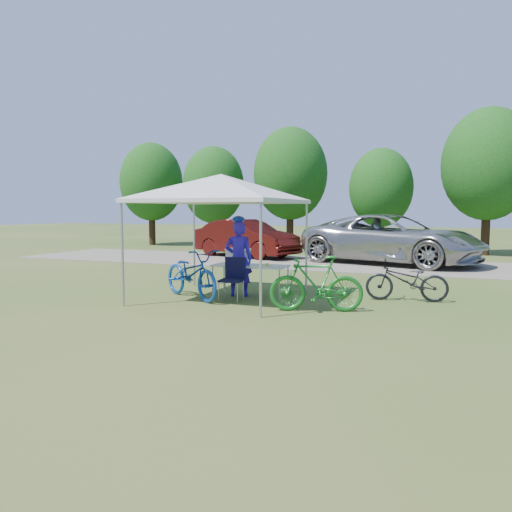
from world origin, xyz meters
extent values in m
plane|color=#2D5119|center=(0.00, 0.00, 0.00)|extent=(100.00, 100.00, 0.00)
cube|color=gray|center=(0.00, 8.00, 0.01)|extent=(24.00, 5.00, 0.02)
cylinder|color=#A5A5AA|center=(-1.50, -1.50, 1.05)|extent=(0.05, 0.05, 2.10)
cylinder|color=#A5A5AA|center=(1.50, -1.50, 1.05)|extent=(0.05, 0.05, 2.10)
cylinder|color=#A5A5AA|center=(-1.50, 1.50, 1.05)|extent=(0.05, 0.05, 2.10)
cylinder|color=#A5A5AA|center=(1.50, 1.50, 1.05)|extent=(0.05, 0.05, 2.10)
cube|color=silver|center=(0.00, 0.00, 2.14)|extent=(3.15, 3.15, 0.08)
pyramid|color=silver|center=(0.00, 0.00, 2.73)|extent=(4.53, 4.53, 0.55)
cylinder|color=#382314|center=(-11.00, 14.00, 0.94)|extent=(0.36, 0.36, 1.89)
ellipsoid|color=#144711|center=(-11.00, 14.00, 3.51)|extent=(3.46, 3.46, 4.32)
cylinder|color=#382314|center=(-7.00, 13.70, 0.88)|extent=(0.36, 0.36, 1.75)
ellipsoid|color=#144711|center=(-7.00, 13.70, 3.25)|extent=(3.20, 3.20, 4.00)
cylinder|color=#382314|center=(-3.00, 14.30, 1.01)|extent=(0.36, 0.36, 2.03)
ellipsoid|color=#144711|center=(-3.00, 14.30, 3.77)|extent=(3.71, 3.71, 4.64)
cylinder|color=#382314|center=(1.50, 14.10, 0.80)|extent=(0.36, 0.36, 1.61)
ellipsoid|color=#144711|center=(1.50, 14.10, 2.99)|extent=(2.94, 2.94, 3.68)
cylinder|color=#382314|center=(6.00, 13.80, 1.05)|extent=(0.36, 0.36, 2.10)
ellipsoid|color=#144711|center=(6.00, 13.80, 3.90)|extent=(3.84, 3.84, 4.80)
cube|color=white|center=(0.42, 0.64, 0.68)|extent=(1.71, 0.71, 0.04)
cylinder|color=#A5A5AA|center=(-0.39, 0.33, 0.33)|extent=(0.04, 0.04, 0.67)
cylinder|color=#A5A5AA|center=(1.23, 0.33, 0.33)|extent=(0.04, 0.04, 0.67)
cylinder|color=#A5A5AA|center=(-0.39, 0.94, 0.33)|extent=(0.04, 0.04, 0.67)
cylinder|color=#A5A5AA|center=(1.23, 0.94, 0.33)|extent=(0.04, 0.04, 0.67)
cube|color=black|center=(0.29, -0.12, 0.44)|extent=(0.52, 0.52, 0.04)
cube|color=black|center=(0.29, 0.11, 0.69)|extent=(0.47, 0.09, 0.47)
cylinder|color=#A5A5AA|center=(0.08, -0.33, 0.21)|extent=(0.02, 0.02, 0.42)
cylinder|color=#A5A5AA|center=(0.49, -0.33, 0.21)|extent=(0.02, 0.02, 0.42)
cylinder|color=#A5A5AA|center=(0.08, 0.08, 0.21)|extent=(0.02, 0.02, 0.42)
cylinder|color=#A5A5AA|center=(0.49, 0.08, 0.21)|extent=(0.02, 0.02, 0.42)
cube|color=white|center=(0.12, 0.64, 0.87)|extent=(0.49, 0.33, 0.33)
cube|color=white|center=(0.12, 0.64, 1.05)|extent=(0.51, 0.35, 0.04)
cylinder|color=yellow|center=(0.85, 0.59, 0.73)|extent=(0.08, 0.08, 0.06)
imported|color=#2A16B9|center=(0.22, 0.44, 0.85)|extent=(0.73, 0.60, 1.71)
imported|color=#1244A5|center=(-0.65, -0.19, 0.55)|extent=(2.17, 1.73, 1.10)
imported|color=#1A7724|center=(2.29, -0.58, 0.54)|extent=(1.87, 1.02, 1.08)
imported|color=black|center=(3.82, 1.20, 0.45)|extent=(1.78, 0.81, 0.90)
imported|color=#B1B1AC|center=(2.67, 8.70, 0.92)|extent=(7.04, 4.78, 1.79)
imported|color=#470F0B|center=(-3.30, 9.23, 0.79)|extent=(4.96, 3.06, 1.54)
camera|label=1|loc=(4.71, -9.84, 1.95)|focal=35.00mm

